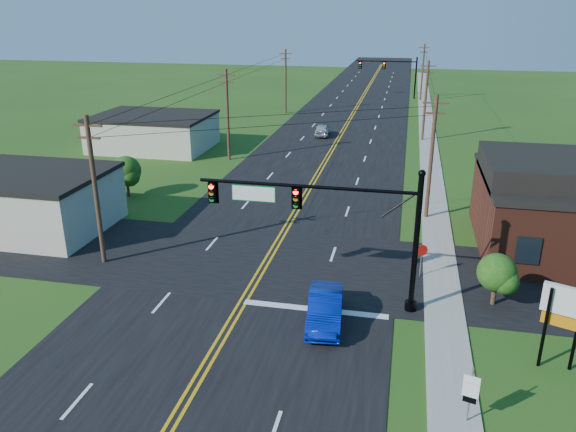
% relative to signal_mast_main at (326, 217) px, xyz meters
% --- Properties ---
extents(ground, '(260.00, 260.00, 0.00)m').
position_rel_signal_mast_main_xyz_m(ground, '(-4.34, -8.00, -4.75)').
color(ground, '#214A15').
rests_on(ground, ground).
extents(road_main, '(16.00, 220.00, 0.04)m').
position_rel_signal_mast_main_xyz_m(road_main, '(-4.34, 42.00, -4.73)').
color(road_main, black).
rests_on(road_main, ground).
extents(road_cross, '(70.00, 10.00, 0.04)m').
position_rel_signal_mast_main_xyz_m(road_cross, '(-4.34, 4.00, -4.73)').
color(road_cross, black).
rests_on(road_cross, ground).
extents(sidewalk, '(2.00, 160.00, 0.08)m').
position_rel_signal_mast_main_xyz_m(sidewalk, '(6.16, 32.00, -4.71)').
color(sidewalk, gray).
rests_on(sidewalk, ground).
extents(signal_mast_main, '(11.30, 0.60, 7.48)m').
position_rel_signal_mast_main_xyz_m(signal_mast_main, '(0.00, 0.00, 0.00)').
color(signal_mast_main, black).
rests_on(signal_mast_main, ground).
extents(signal_mast_far, '(10.98, 0.60, 7.48)m').
position_rel_signal_mast_main_xyz_m(signal_mast_far, '(0.10, 72.00, -0.20)').
color(signal_mast_far, black).
rests_on(signal_mast_far, ground).
extents(cream_bldg_near, '(10.20, 8.20, 4.10)m').
position_rel_signal_mast_main_xyz_m(cream_bldg_near, '(-21.34, 6.00, -2.69)').
color(cream_bldg_near, '#BDB8A2').
rests_on(cream_bldg_near, ground).
extents(cream_bldg_far, '(12.20, 9.20, 3.70)m').
position_rel_signal_mast_main_xyz_m(cream_bldg_far, '(-23.34, 30.00, -2.89)').
color(cream_bldg_far, '#BDB8A2').
rests_on(cream_bldg_far, ground).
extents(utility_pole_left_a, '(1.80, 0.28, 9.00)m').
position_rel_signal_mast_main_xyz_m(utility_pole_left_a, '(-13.84, 2.00, -0.03)').
color(utility_pole_left_a, '#382919').
rests_on(utility_pole_left_a, ground).
extents(utility_pole_left_b, '(1.80, 0.28, 9.00)m').
position_rel_signal_mast_main_xyz_m(utility_pole_left_b, '(-13.84, 27.00, -0.03)').
color(utility_pole_left_b, '#382919').
rests_on(utility_pole_left_b, ground).
extents(utility_pole_left_c, '(1.80, 0.28, 9.00)m').
position_rel_signal_mast_main_xyz_m(utility_pole_left_c, '(-13.84, 54.00, -0.03)').
color(utility_pole_left_c, '#382919').
rests_on(utility_pole_left_c, ground).
extents(utility_pole_right_a, '(1.80, 0.28, 9.00)m').
position_rel_signal_mast_main_xyz_m(utility_pole_right_a, '(5.46, 14.00, -0.03)').
color(utility_pole_right_a, '#382919').
rests_on(utility_pole_right_a, ground).
extents(utility_pole_right_b, '(1.80, 0.28, 9.00)m').
position_rel_signal_mast_main_xyz_m(utility_pole_right_b, '(5.46, 40.00, -0.03)').
color(utility_pole_right_b, '#382919').
rests_on(utility_pole_right_b, ground).
extents(utility_pole_right_c, '(1.80, 0.28, 9.00)m').
position_rel_signal_mast_main_xyz_m(utility_pole_right_c, '(5.46, 70.00, -0.03)').
color(utility_pole_right_c, '#382919').
rests_on(utility_pole_right_c, ground).
extents(tree_right_back, '(3.00, 3.00, 4.10)m').
position_rel_signal_mast_main_xyz_m(tree_right_back, '(11.66, 18.00, -2.15)').
color(tree_right_back, '#382919').
rests_on(tree_right_back, ground).
extents(shrub_corner, '(2.00, 2.00, 2.86)m').
position_rel_signal_mast_main_xyz_m(shrub_corner, '(8.66, 1.50, -2.90)').
color(shrub_corner, '#382919').
rests_on(shrub_corner, ground).
extents(tree_left, '(2.40, 2.40, 3.37)m').
position_rel_signal_mast_main_xyz_m(tree_left, '(-18.34, 14.00, -2.59)').
color(tree_left, '#382919').
rests_on(tree_left, ground).
extents(blue_car, '(2.07, 4.81, 1.54)m').
position_rel_signal_mast_main_xyz_m(blue_car, '(0.35, -2.13, -3.98)').
color(blue_car, '#061B93').
rests_on(blue_car, ground).
extents(distant_car, '(1.94, 4.27, 1.42)m').
position_rel_signal_mast_main_xyz_m(distant_car, '(-6.27, 39.93, -4.04)').
color(distant_car, silver).
rests_on(distant_car, ground).
extents(route_sign, '(0.59, 0.20, 2.40)m').
position_rel_signal_mast_main_xyz_m(route_sign, '(6.59, -8.02, -3.35)').
color(route_sign, slate).
rests_on(route_sign, ground).
extents(stop_sign, '(0.68, 0.30, 2.02)m').
position_rel_signal_mast_main_xyz_m(stop_sign, '(4.95, 3.98, -3.29)').
color(stop_sign, slate).
rests_on(stop_sign, ground).
extents(pylon_sign, '(1.85, 0.95, 3.88)m').
position_rel_signal_mast_main_xyz_m(pylon_sign, '(10.57, -3.66, -1.92)').
color(pylon_sign, black).
rests_on(pylon_sign, ground).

